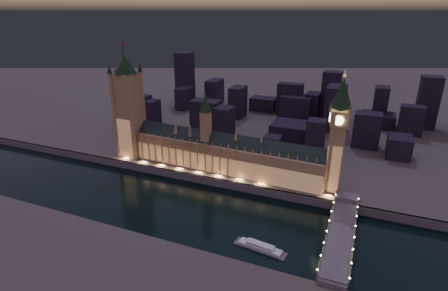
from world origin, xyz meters
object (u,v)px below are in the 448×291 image
at_px(victoria_tower, 128,102).
at_px(river_boat, 260,247).
at_px(palace_of_westminster, 223,154).
at_px(westminster_bridge, 341,234).
at_px(elizabeth_tower, 338,126).

bearing_deg(victoria_tower, river_boat, -28.26).
distance_m(palace_of_westminster, victoria_tower, 119.21).
relative_size(westminster_bridge, river_boat, 2.83).
bearing_deg(westminster_bridge, victoria_tower, 164.34).
relative_size(palace_of_westminster, river_boat, 5.06).
bearing_deg(elizabeth_tower, victoria_tower, 180.00).
xyz_separation_m(palace_of_westminster, victoria_tower, (-111.49, 0.17, 42.18)).
bearing_deg(river_boat, westminster_bridge, 31.50).
xyz_separation_m(victoria_tower, elizabeth_tower, (218.00, -0.00, -0.13)).
xyz_separation_m(elizabeth_tower, westminster_bridge, (15.17, -65.37, -62.43)).
bearing_deg(victoria_tower, westminster_bridge, -15.66).
distance_m(victoria_tower, river_boat, 216.18).
height_order(elizabeth_tower, river_boat, elizabeth_tower).
distance_m(elizabeth_tower, westminster_bridge, 91.66).
bearing_deg(river_boat, victoria_tower, 151.74).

